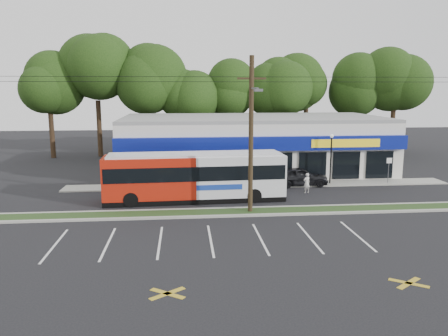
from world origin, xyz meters
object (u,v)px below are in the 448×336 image
object	(u,v)px
metrobus	(195,176)
car_dark	(300,176)
utility_pole	(249,130)
lamp_post	(331,153)
sign_post	(389,166)
pedestrian_b	(270,184)
pedestrian_a	(307,183)

from	to	relation	value
metrobus	car_dark	world-z (taller)	metrobus
utility_pole	metrobus	distance (m)	6.04
lamp_post	sign_post	world-z (taller)	lamp_post
utility_pole	sign_post	xyz separation A→B (m)	(13.17, 7.65, -3.86)
pedestrian_b	sign_post	bearing A→B (deg)	-139.55
metrobus	pedestrian_b	distance (m)	6.04
car_dark	pedestrian_b	bearing A→B (deg)	127.50
lamp_post	metrobus	size ratio (longest dim) A/B	0.33
sign_post	car_dark	size ratio (longest dim) A/B	0.48
lamp_post	car_dark	size ratio (longest dim) A/B	0.91
metrobus	pedestrian_b	size ratio (longest dim) A/B	8.08
sign_post	pedestrian_a	xyz separation A→B (m)	(-7.81, -2.57, -0.78)
utility_pole	lamp_post	world-z (taller)	utility_pole
lamp_post	metrobus	xyz separation A→B (m)	(-11.47, -4.30, -0.84)
pedestrian_b	utility_pole	bearing A→B (deg)	91.09
metrobus	car_dark	size ratio (longest dim) A/B	2.78
metrobus	pedestrian_b	xyz separation A→B (m)	(5.76, 1.50, -1.03)
car_dark	utility_pole	bearing A→B (deg)	141.95
lamp_post	pedestrian_b	distance (m)	6.63
utility_pole	car_dark	world-z (taller)	utility_pole
lamp_post	pedestrian_a	bearing A→B (deg)	-135.12
utility_pole	car_dark	distance (m)	10.42
metrobus	sign_post	bearing A→B (deg)	11.54
metrobus	utility_pole	bearing A→B (deg)	-49.64
utility_pole	pedestrian_a	xyz separation A→B (m)	(5.36, 5.07, -4.63)
pedestrian_a	lamp_post	bearing A→B (deg)	-155.49
pedestrian_a	pedestrian_b	bearing A→B (deg)	-20.37
lamp_post	car_dark	xyz separation A→B (m)	(-2.70, -0.30, -1.88)
pedestrian_a	utility_pole	bearing A→B (deg)	23.07
utility_pole	lamp_post	distance (m)	11.67
car_dark	pedestrian_a	world-z (taller)	car_dark
metrobus	pedestrian_a	bearing A→B (deg)	7.47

